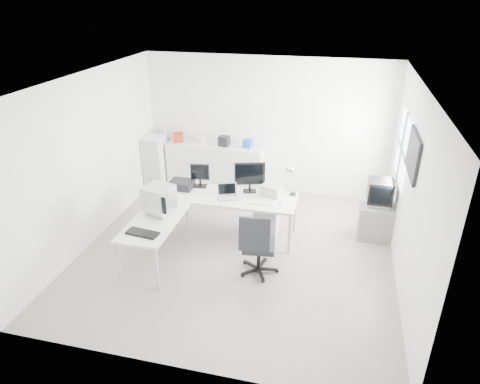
% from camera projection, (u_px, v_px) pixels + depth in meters
% --- Properties ---
extents(floor, '(5.00, 5.00, 0.01)m').
position_uv_depth(floor, '(237.00, 251.00, 7.12)').
color(floor, '#B6B0A3').
rests_on(floor, ground).
extents(ceiling, '(5.00, 5.00, 0.01)m').
position_uv_depth(ceiling, '(237.00, 81.00, 5.90)').
color(ceiling, white).
rests_on(ceiling, back_wall).
extents(back_wall, '(5.00, 0.02, 2.80)m').
position_uv_depth(back_wall, '(266.00, 127.00, 8.70)').
color(back_wall, silver).
rests_on(back_wall, floor).
extents(left_wall, '(0.02, 5.00, 2.80)m').
position_uv_depth(left_wall, '(90.00, 160.00, 7.04)').
color(left_wall, silver).
rests_on(left_wall, floor).
extents(right_wall, '(0.02, 5.00, 2.80)m').
position_uv_depth(right_wall, '(410.00, 191.00, 5.98)').
color(right_wall, silver).
rests_on(right_wall, floor).
extents(window, '(0.02, 1.20, 1.10)m').
position_uv_depth(window, '(402.00, 148.00, 6.95)').
color(window, white).
rests_on(window, right_wall).
extents(wall_picture, '(0.04, 0.90, 0.60)m').
position_uv_depth(wall_picture, '(413.00, 154.00, 5.86)').
color(wall_picture, black).
rests_on(wall_picture, right_wall).
extents(main_desk, '(2.40, 0.80, 0.75)m').
position_uv_depth(main_desk, '(227.00, 215.00, 7.47)').
color(main_desk, silver).
rests_on(main_desk, floor).
extents(side_desk, '(0.70, 1.40, 0.75)m').
position_uv_depth(side_desk, '(156.00, 242.00, 6.69)').
color(side_desk, silver).
rests_on(side_desk, floor).
extents(drawer_pedestal, '(0.40, 0.50, 0.60)m').
position_uv_depth(drawer_pedestal, '(267.00, 222.00, 7.40)').
color(drawer_pedestal, silver).
rests_on(drawer_pedestal, floor).
extents(inkjet_printer, '(0.40, 0.32, 0.14)m').
position_uv_depth(inkjet_printer, '(182.00, 185.00, 7.55)').
color(inkjet_printer, black).
rests_on(inkjet_printer, main_desk).
extents(lcd_monitor_small, '(0.35, 0.23, 0.42)m').
position_uv_depth(lcd_monitor_small, '(200.00, 176.00, 7.55)').
color(lcd_monitor_small, black).
rests_on(lcd_monitor_small, main_desk).
extents(lcd_monitor_large, '(0.56, 0.35, 0.55)m').
position_uv_depth(lcd_monitor_large, '(250.00, 177.00, 7.34)').
color(lcd_monitor_large, black).
rests_on(lcd_monitor_large, main_desk).
extents(laptop, '(0.44, 0.45, 0.23)m').
position_uv_depth(laptop, '(228.00, 192.00, 7.16)').
color(laptop, '#B7B7BA').
rests_on(laptop, main_desk).
extents(white_keyboard, '(0.41, 0.14, 0.02)m').
position_uv_depth(white_keyboard, '(262.00, 203.00, 7.04)').
color(white_keyboard, silver).
rests_on(white_keyboard, main_desk).
extents(white_mouse, '(0.06, 0.06, 0.06)m').
position_uv_depth(white_mouse, '(281.00, 203.00, 7.01)').
color(white_mouse, silver).
rests_on(white_mouse, main_desk).
extents(laser_printer, '(0.39, 0.36, 0.19)m').
position_uv_depth(laser_printer, '(272.00, 190.00, 7.30)').
color(laser_printer, '#A7A7A7').
rests_on(laser_printer, main_desk).
extents(desk_lamp, '(0.17, 0.17, 0.43)m').
position_uv_depth(desk_lamp, '(293.00, 183.00, 7.25)').
color(desk_lamp, silver).
rests_on(desk_lamp, main_desk).
extents(crt_monitor, '(0.44, 0.44, 0.41)m').
position_uv_depth(crt_monitor, '(159.00, 202.00, 6.66)').
color(crt_monitor, '#B7B7BA').
rests_on(crt_monitor, side_desk).
extents(black_keyboard, '(0.50, 0.25, 0.03)m').
position_uv_depth(black_keyboard, '(143.00, 233.00, 6.17)').
color(black_keyboard, black).
rests_on(black_keyboard, side_desk).
extents(office_chair, '(0.68, 0.68, 1.06)m').
position_uv_depth(office_chair, '(259.00, 242.00, 6.39)').
color(office_chair, '#25272A').
rests_on(office_chair, floor).
extents(tv_cabinet, '(0.57, 0.47, 0.63)m').
position_uv_depth(tv_cabinet, '(375.00, 221.00, 7.39)').
color(tv_cabinet, slate).
rests_on(tv_cabinet, floor).
extents(crt_tv, '(0.50, 0.48, 0.45)m').
position_uv_depth(crt_tv, '(380.00, 193.00, 7.16)').
color(crt_tv, black).
rests_on(crt_tv, tv_cabinet).
extents(sideboard, '(2.02, 0.51, 1.01)m').
position_uv_depth(sideboard, '(215.00, 167.00, 9.08)').
color(sideboard, silver).
rests_on(sideboard, floor).
extents(clutter_box_a, '(0.25, 0.24, 0.20)m').
position_uv_depth(clutter_box_a, '(178.00, 137.00, 8.99)').
color(clutter_box_a, '#A42617').
rests_on(clutter_box_a, sideboard).
extents(clutter_box_b, '(0.17, 0.16, 0.15)m').
position_uv_depth(clutter_box_b, '(201.00, 140.00, 8.89)').
color(clutter_box_b, silver).
rests_on(clutter_box_b, sideboard).
extents(clutter_box_c, '(0.22, 0.21, 0.20)m').
position_uv_depth(clutter_box_c, '(224.00, 141.00, 8.77)').
color(clutter_box_c, black).
rests_on(clutter_box_c, sideboard).
extents(clutter_box_d, '(0.20, 0.19, 0.17)m').
position_uv_depth(clutter_box_d, '(248.00, 144.00, 8.67)').
color(clutter_box_d, '#194FB2').
rests_on(clutter_box_d, sideboard).
extents(clutter_bottle, '(0.07, 0.07, 0.22)m').
position_uv_depth(clutter_bottle, '(166.00, 135.00, 9.08)').
color(clutter_bottle, silver).
rests_on(clutter_bottle, sideboard).
extents(filing_cabinet, '(0.41, 0.49, 1.16)m').
position_uv_depth(filing_cabinet, '(156.00, 163.00, 9.10)').
color(filing_cabinet, silver).
rests_on(filing_cabinet, floor).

